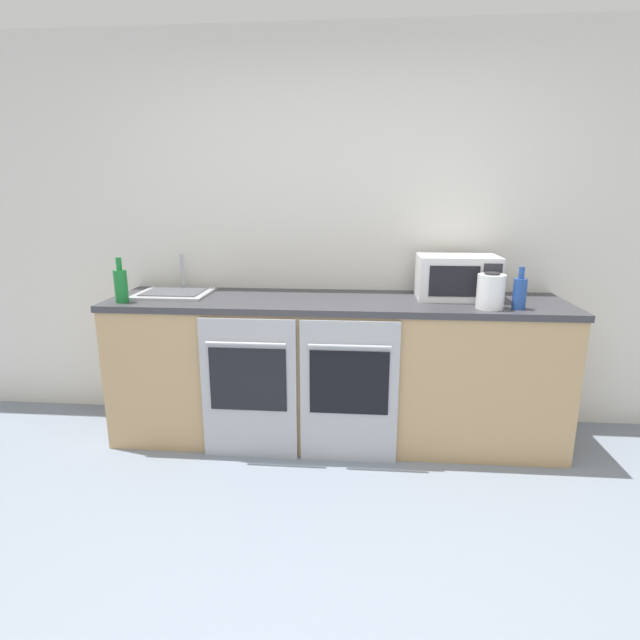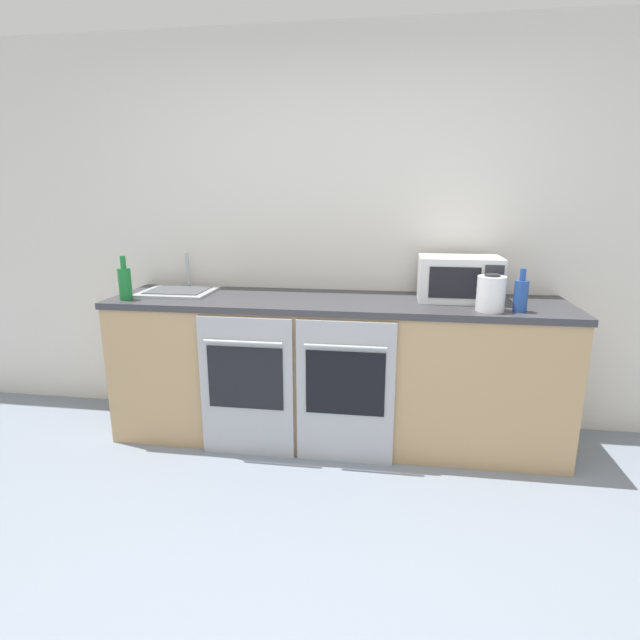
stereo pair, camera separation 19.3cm
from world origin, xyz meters
The scene contains 9 objects.
wall_back centered at (0.00, 1.99, 1.30)m, with size 10.00×0.06×2.60m.
counter_back centered at (0.00, 1.64, 0.46)m, with size 2.85×0.67×0.93m.
oven_left centered at (-0.49, 1.30, 0.44)m, with size 0.57×0.06×0.87m.
oven_right centered at (0.10, 1.30, 0.44)m, with size 0.57×0.06×0.87m.
microwave centered at (0.75, 1.72, 1.06)m, with size 0.49×0.34×0.27m.
bottle_green centered at (-1.29, 1.43, 1.03)m, with size 0.08×0.08×0.27m.
bottle_blue centered at (1.06, 1.44, 1.02)m, with size 0.08×0.08×0.24m.
kettle centered at (0.90, 1.44, 1.03)m, with size 0.16×0.16×0.21m.
sink centered at (-1.06, 1.70, 0.94)m, with size 0.46×0.42×0.24m.
Camera 1 is at (0.16, -1.43, 1.56)m, focal length 28.00 mm.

